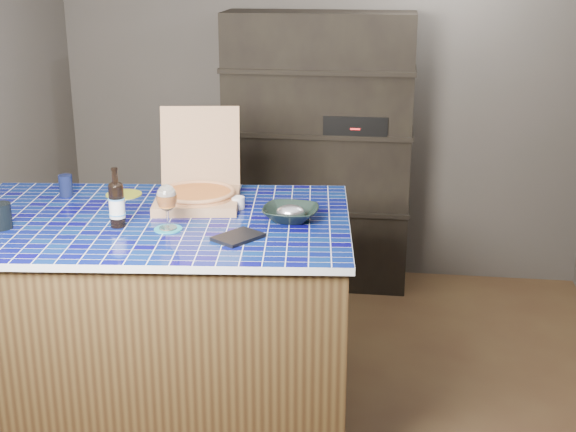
# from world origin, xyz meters

# --- Properties ---
(room) EXTENTS (3.50, 3.50, 3.50)m
(room) POSITION_xyz_m (0.00, 0.00, 1.25)
(room) COLOR brown
(room) RESTS_ON ground
(shelving_unit) EXTENTS (1.20, 0.41, 1.80)m
(shelving_unit) POSITION_xyz_m (0.00, 1.53, 0.90)
(shelving_unit) COLOR black
(shelving_unit) RESTS_ON floor
(kitchen_island) EXTENTS (1.91, 1.32, 0.99)m
(kitchen_island) POSITION_xyz_m (-0.59, -0.21, 0.50)
(kitchen_island) COLOR #4C391D
(kitchen_island) RESTS_ON floor
(pizza_box) EXTENTS (0.46, 0.53, 0.43)m
(pizza_box) POSITION_xyz_m (-0.44, 0.05, 1.05)
(pizza_box) COLOR #99694F
(pizza_box) RESTS_ON kitchen_island
(mead_bottle) EXTENTS (0.07, 0.07, 0.27)m
(mead_bottle) POSITION_xyz_m (-0.71, -0.33, 1.10)
(mead_bottle) COLOR black
(mead_bottle) RESTS_ON kitchen_island
(teal_trivet) EXTENTS (0.12, 0.12, 0.01)m
(teal_trivet) POSITION_xyz_m (-0.47, -0.34, 0.99)
(teal_trivet) COLOR teal
(teal_trivet) RESTS_ON kitchen_island
(wine_glass) EXTENTS (0.09, 0.09, 0.20)m
(wine_glass) POSITION_xyz_m (-0.47, -0.34, 1.13)
(wine_glass) COLOR white
(wine_glass) RESTS_ON teal_trivet
(tumbler) EXTENTS (0.10, 0.10, 0.11)m
(tumbler) POSITION_xyz_m (-1.21, -0.42, 1.05)
(tumbler) COLOR black
(tumbler) RESTS_ON kitchen_island
(dvd_case) EXTENTS (0.23, 0.24, 0.02)m
(dvd_case) POSITION_xyz_m (-0.15, -0.42, 1.00)
(dvd_case) COLOR black
(dvd_case) RESTS_ON kitchen_island
(bowl) EXTENTS (0.26, 0.26, 0.06)m
(bowl) POSITION_xyz_m (0.04, -0.14, 1.02)
(bowl) COLOR black
(bowl) RESTS_ON kitchen_island
(foil_contents) EXTENTS (0.13, 0.11, 0.06)m
(foil_contents) POSITION_xyz_m (0.04, -0.14, 1.03)
(foil_contents) COLOR silver
(foil_contents) RESTS_ON bowl
(white_jar) EXTENTS (0.07, 0.07, 0.06)m
(white_jar) POSITION_xyz_m (-0.23, 0.00, 1.02)
(white_jar) COLOR white
(white_jar) RESTS_ON kitchen_island
(navy_cup) EXTENTS (0.07, 0.07, 0.11)m
(navy_cup) POSITION_xyz_m (-1.12, 0.09, 1.05)
(navy_cup) COLOR #0E1433
(navy_cup) RESTS_ON kitchen_island
(green_trivet) EXTENTS (0.18, 0.18, 0.01)m
(green_trivet) POSITION_xyz_m (-0.84, 0.14, 0.99)
(green_trivet) COLOR olive
(green_trivet) RESTS_ON kitchen_island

